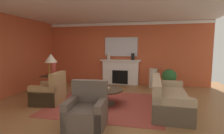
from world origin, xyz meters
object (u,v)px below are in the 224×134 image
at_px(vase_on_side_table, 53,69).
at_px(vase_tall_corner, 153,78).
at_px(table_lamp, 51,60).
at_px(armchair_facing_fireplace, 87,112).
at_px(vase_mantel_left, 108,57).
at_px(armchair_near_window, 50,93).
at_px(side_table, 52,83).
at_px(vase_mantel_right, 133,57).
at_px(sofa, 168,99).
at_px(fireplace, 120,73).
at_px(potted_plant, 169,78).
at_px(coffee_table, 106,93).
at_px(mantel_mirror, 121,47).

xyz_separation_m(vase_on_side_table, vase_tall_corner, (3.38, 2.02, -0.53)).
relative_size(table_lamp, vase_tall_corner, 0.94).
height_order(armchair_facing_fireplace, vase_mantel_left, vase_mantel_left).
bearing_deg(table_lamp, armchair_near_window, -62.43).
distance_m(side_table, vase_mantel_right, 3.52).
distance_m(sofa, vase_mantel_right, 3.27).
xyz_separation_m(armchair_near_window, vase_mantel_right, (2.17, 3.07, 0.96)).
distance_m(fireplace, potted_plant, 2.14).
xyz_separation_m(vase_on_side_table, potted_plant, (3.98, 1.67, -0.43)).
relative_size(side_table, potted_plant, 0.84).
bearing_deg(vase_on_side_table, vase_mantel_right, 42.36).
xyz_separation_m(table_lamp, vase_on_side_table, (0.15, -0.12, -0.30)).
xyz_separation_m(side_table, vase_tall_corner, (3.53, 1.90, -0.00)).
xyz_separation_m(fireplace, sofa, (1.78, -2.92, -0.23)).
height_order(sofa, vase_mantel_left, vase_mantel_left).
distance_m(vase_mantel_left, vase_tall_corner, 2.17).
xyz_separation_m(fireplace, armchair_near_window, (-1.62, -3.12, -0.23)).
bearing_deg(coffee_table, table_lamp, 164.01).
relative_size(vase_tall_corner, vase_mantel_right, 2.71).
distance_m(side_table, potted_plant, 4.41).
height_order(mantel_mirror, vase_tall_corner, mantel_mirror).
distance_m(vase_tall_corner, potted_plant, 0.70).
height_order(armchair_facing_fireplace, side_table, armchair_facing_fireplace).
distance_m(armchair_facing_fireplace, potted_plant, 4.18).
xyz_separation_m(armchair_near_window, vase_on_side_table, (-0.33, 0.79, 0.62)).
xyz_separation_m(sofa, vase_tall_corner, (-0.34, 2.62, 0.10)).
bearing_deg(fireplace, vase_tall_corner, -11.80).
bearing_deg(vase_mantel_right, vase_on_side_table, -137.64).
bearing_deg(vase_tall_corner, table_lamp, -151.63).
bearing_deg(vase_on_side_table, sofa, -9.09).
bearing_deg(sofa, fireplace, 121.33).
height_order(fireplace, sofa, fireplace).
xyz_separation_m(armchair_facing_fireplace, vase_mantel_right, (0.55, 4.25, 0.96)).
relative_size(fireplace, armchair_facing_fireplace, 1.89).
bearing_deg(coffee_table, vase_mantel_right, 79.43).
relative_size(vase_on_side_table, potted_plant, 0.54).
bearing_deg(armchair_facing_fireplace, side_table, 134.93).
bearing_deg(vase_on_side_table, coffee_table, -13.91).
distance_m(sofa, vase_on_side_table, 3.82).
bearing_deg(side_table, mantel_mirror, 47.98).
distance_m(armchair_near_window, armchair_facing_fireplace, 2.00).
relative_size(coffee_table, vase_tall_corner, 1.26).
bearing_deg(vase_on_side_table, vase_tall_corner, 30.94).
bearing_deg(potted_plant, table_lamp, -159.44).
bearing_deg(fireplace, sofa, -58.67).
height_order(sofa, vase_on_side_table, vase_on_side_table).
distance_m(fireplace, vase_mantel_left, 0.91).
bearing_deg(table_lamp, mantel_mirror, 47.98).
xyz_separation_m(side_table, vase_on_side_table, (0.15, -0.12, 0.52)).
xyz_separation_m(side_table, table_lamp, (0.00, 0.00, 0.82)).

